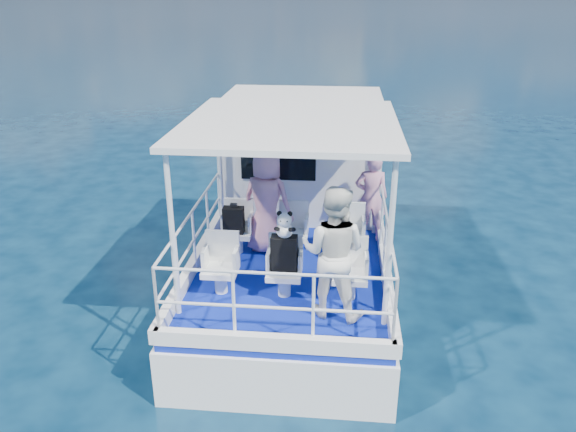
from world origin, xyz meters
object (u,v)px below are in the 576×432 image
at_px(passenger_stbd_aft, 333,252).
at_px(backpack_center, 284,255).
at_px(passenger_port_fwd, 267,202).
at_px(panda, 285,225).

height_order(passenger_stbd_aft, backpack_center, passenger_stbd_aft).
distance_m(passenger_port_fwd, backpack_center, 1.51).
distance_m(backpack_center, panda, 0.45).
distance_m(passenger_stbd_aft, panda, 0.77).
height_order(passenger_port_fwd, passenger_stbd_aft, passenger_stbd_aft).
bearing_deg(panda, backpack_center, 113.83).
relative_size(passenger_stbd_aft, backpack_center, 3.33).
distance_m(passenger_port_fwd, passenger_stbd_aft, 2.10).
height_order(passenger_port_fwd, backpack_center, passenger_port_fwd).
xyz_separation_m(passenger_port_fwd, passenger_stbd_aft, (1.09, -1.80, 0.03)).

